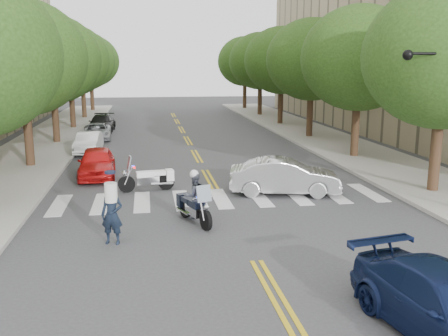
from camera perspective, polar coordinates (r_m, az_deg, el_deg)
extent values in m
plane|color=#38383A|center=(13.82, 3.71, -10.58)|extent=(140.00, 140.00, 0.00)
cube|color=#9E9991|center=(35.48, -19.64, 2.72)|extent=(5.00, 60.00, 0.15)
cube|color=#9E9991|center=(36.97, 10.71, 3.54)|extent=(5.00, 60.00, 0.15)
cylinder|color=#382316|center=(27.36, -21.44, 3.44)|extent=(0.44, 0.44, 3.32)
ellipsoid|color=#224112|center=(27.12, -22.07, 11.62)|extent=(6.40, 6.40, 5.76)
cylinder|color=#382316|center=(35.15, -18.70, 5.32)|extent=(0.44, 0.44, 3.32)
ellipsoid|color=#224112|center=(34.97, -19.13, 11.68)|extent=(6.40, 6.40, 5.76)
cylinder|color=#382316|center=(43.02, -16.95, 6.50)|extent=(0.44, 0.44, 3.32)
ellipsoid|color=#224112|center=(42.88, -17.26, 11.70)|extent=(6.40, 6.40, 5.76)
cylinder|color=#382316|center=(50.94, -15.73, 7.32)|extent=(0.44, 0.44, 3.32)
ellipsoid|color=#224112|center=(50.81, -15.98, 11.71)|extent=(6.40, 6.40, 5.76)
cylinder|color=#382316|center=(58.87, -14.84, 7.91)|extent=(0.44, 0.44, 3.32)
ellipsoid|color=#224112|center=(58.76, -15.05, 11.71)|extent=(6.40, 6.40, 5.76)
cylinder|color=#382316|center=(22.12, 23.01, 1.51)|extent=(0.44, 0.44, 3.32)
ellipsoid|color=#224112|center=(21.82, 23.85, 11.64)|extent=(6.40, 6.40, 5.76)
cylinder|color=#382316|center=(29.13, 14.77, 4.33)|extent=(0.44, 0.44, 3.32)
ellipsoid|color=#224112|center=(28.91, 15.18, 12.02)|extent=(6.40, 6.40, 5.76)
cylinder|color=#382316|center=(36.55, 9.77, 5.99)|extent=(0.44, 0.44, 3.32)
ellipsoid|color=#224112|center=(36.37, 9.99, 12.12)|extent=(6.40, 6.40, 5.76)
cylinder|color=#382316|center=(44.17, 6.45, 7.06)|extent=(0.44, 0.44, 3.32)
ellipsoid|color=#224112|center=(44.03, 6.57, 12.13)|extent=(6.40, 6.40, 5.76)
cylinder|color=#382316|center=(51.91, 4.11, 7.80)|extent=(0.44, 0.44, 3.32)
ellipsoid|color=#224112|center=(51.78, 4.18, 12.11)|extent=(6.40, 6.40, 5.76)
cylinder|color=#382316|center=(59.71, 2.38, 8.34)|extent=(0.44, 0.44, 3.32)
ellipsoid|color=#224112|center=(59.61, 2.41, 12.09)|extent=(6.40, 6.40, 5.76)
cylinder|color=black|center=(18.75, 23.28, 11.92)|extent=(2.40, 0.10, 0.10)
sphere|color=black|center=(18.20, 20.27, 12.02)|extent=(0.36, 0.36, 0.36)
cylinder|color=black|center=(16.11, -2.09, -5.97)|extent=(0.36, 0.68, 0.67)
cylinder|color=black|center=(17.48, -4.42, -4.57)|extent=(0.40, 0.69, 0.67)
cube|color=silver|center=(16.81, -3.38, -4.84)|extent=(0.60, 0.95, 0.32)
cube|color=black|center=(16.65, -3.25, -4.11)|extent=(0.57, 0.77, 0.22)
cube|color=black|center=(17.12, -4.03, -3.61)|extent=(0.56, 0.65, 0.16)
cube|color=black|center=(17.54, -4.64, -3.64)|extent=(0.51, 0.43, 0.45)
cube|color=#8C99A5|center=(15.99, -2.32, -2.94)|extent=(0.52, 0.31, 0.54)
cube|color=red|center=(16.23, -2.20, -3.37)|extent=(0.13, 0.13, 0.08)
cube|color=#0C26E5|center=(16.13, -2.96, -3.47)|extent=(0.13, 0.13, 0.08)
imported|color=#474C56|center=(16.67, -3.40, -3.16)|extent=(0.91, 0.81, 1.56)
sphere|color=silver|center=(16.49, -3.43, -0.70)|extent=(0.30, 0.30, 0.30)
cylinder|color=black|center=(21.14, -11.07, -1.82)|extent=(0.72, 0.25, 0.71)
cylinder|color=black|center=(21.39, -6.64, -1.52)|extent=(0.73, 0.29, 0.71)
cube|color=silver|center=(21.23, -8.71, -1.36)|extent=(0.98, 0.47, 0.33)
cube|color=white|center=(21.16, -9.01, -0.70)|extent=(0.78, 0.48, 0.23)
cube|color=white|center=(21.25, -7.49, -0.54)|extent=(0.63, 0.50, 0.17)
cube|color=white|center=(21.36, -6.25, -0.79)|extent=(0.38, 0.50, 0.47)
cube|color=#8C99A5|center=(20.97, -10.80, 0.58)|extent=(0.24, 0.54, 0.57)
cube|color=red|center=(20.91, -10.26, 0.04)|extent=(0.12, 0.12, 0.08)
cube|color=#0C26E5|center=(21.15, -10.35, 0.17)|extent=(0.12, 0.12, 0.08)
imported|color=black|center=(15.14, -12.68, -5.24)|extent=(0.74, 0.59, 1.79)
imported|color=#BCBDBF|center=(20.56, 6.94, -0.98)|extent=(4.71, 2.48, 1.48)
imported|color=red|center=(24.25, -14.33, 0.61)|extent=(1.86, 4.20, 1.41)
imported|color=white|center=(31.00, -15.23, 2.80)|extent=(1.49, 3.85, 1.25)
imported|color=#9A9CA1|center=(36.43, -14.31, 4.05)|extent=(2.13, 4.23, 1.15)
imported|color=black|center=(40.52, -13.80, 4.97)|extent=(2.02, 4.68, 1.34)
imported|color=#ABABB1|center=(42.35, -13.59, 5.23)|extent=(1.62, 3.84, 1.29)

